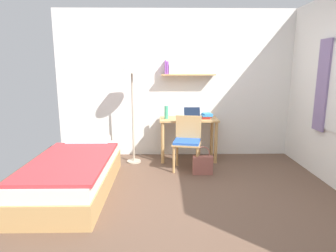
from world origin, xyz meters
TOP-DOWN VIEW (x-y plane):
  - ground_plane at (0.00, 0.00)m, footprint 5.28×5.28m
  - wall_back at (-0.00, 2.02)m, footprint 4.40×0.27m
  - bed at (-1.46, 0.39)m, footprint 0.93×1.96m
  - desk at (0.14, 1.70)m, footprint 1.00×0.51m
  - desk_chair at (0.08, 1.22)m, footprint 0.50×0.49m
  - standing_lamp at (-0.81, 1.56)m, footprint 0.37×0.37m
  - laptop at (0.20, 1.74)m, footprint 0.32×0.22m
  - water_bottle at (-0.25, 1.65)m, footprint 0.07×0.07m
  - book_stack at (0.45, 1.68)m, footprint 0.18×0.24m
  - handbag at (0.30, 0.97)m, footprint 0.30×0.11m

SIDE VIEW (x-z plane):
  - ground_plane at x=0.00m, z-range 0.00..0.00m
  - handbag at x=0.30m, z-range -0.06..0.38m
  - bed at x=-1.46m, z-range -0.03..0.51m
  - desk_chair at x=0.08m, z-range 0.06..0.90m
  - desk at x=0.14m, z-range 0.22..0.96m
  - book_stack at x=0.45m, z-range 0.74..0.83m
  - laptop at x=0.20m, z-range 0.69..0.89m
  - water_bottle at x=-0.25m, z-range 0.74..0.97m
  - wall_back at x=0.00m, z-range 0.00..2.60m
  - standing_lamp at x=-0.81m, z-range 0.65..2.39m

